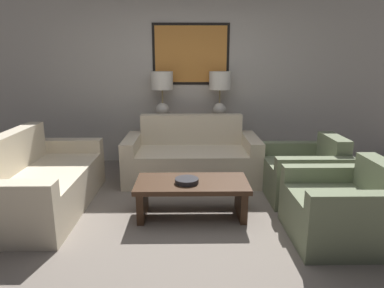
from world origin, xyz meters
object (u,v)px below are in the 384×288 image
(console_table, at_px, (191,141))
(couch_by_back_wall, at_px, (192,158))
(table_lamp_left, at_px, (162,88))
(table_lamp_right, at_px, (220,88))
(decorative_bowl, at_px, (187,181))
(couch_by_side, at_px, (41,184))
(coffee_table, at_px, (192,190))
(armchair_near_back_wall, at_px, (305,175))
(armchair_near_camera, at_px, (341,211))

(console_table, height_order, couch_by_back_wall, couch_by_back_wall)
(table_lamp_left, bearing_deg, table_lamp_right, 0.00)
(table_lamp_right, xyz_separation_m, decorative_bowl, (-0.50, -1.90, -0.79))
(console_table, xyz_separation_m, couch_by_side, (-1.68, -1.64, -0.08))
(coffee_table, distance_m, armchair_near_back_wall, 1.45)
(decorative_bowl, distance_m, armchair_near_back_wall, 1.53)
(console_table, xyz_separation_m, table_lamp_left, (-0.44, -0.00, 0.83))
(armchair_near_back_wall, relative_size, armchair_near_camera, 1.00)
(table_lamp_right, distance_m, couch_by_back_wall, 1.22)
(console_table, bearing_deg, table_lamp_right, -0.00)
(table_lamp_left, height_order, armchair_near_back_wall, table_lamp_left)
(couch_by_side, xyz_separation_m, armchair_near_camera, (3.03, -0.71, -0.01))
(armchair_near_back_wall, bearing_deg, decorative_bowl, -158.87)
(coffee_table, xyz_separation_m, armchair_near_camera, (1.36, -0.50, -0.01))
(coffee_table, xyz_separation_m, decorative_bowl, (-0.05, -0.05, 0.13))
(couch_by_side, bearing_deg, table_lamp_right, 37.73)
(couch_by_back_wall, relative_size, couch_by_side, 1.00)
(table_lamp_left, distance_m, decorative_bowl, 2.09)
(coffee_table, height_order, armchair_near_back_wall, armchair_near_back_wall)
(couch_by_side, bearing_deg, couch_by_back_wall, 29.77)
(console_table, height_order, armchair_near_back_wall, armchair_near_back_wall)
(console_table, bearing_deg, decorative_bowl, -92.00)
(console_table, relative_size, table_lamp_left, 1.98)
(coffee_table, bearing_deg, armchair_near_back_wall, 20.02)
(couch_by_back_wall, height_order, armchair_near_camera, couch_by_back_wall)
(couch_by_back_wall, relative_size, armchair_near_camera, 2.10)
(table_lamp_right, bearing_deg, console_table, 180.00)
(console_table, xyz_separation_m, table_lamp_right, (0.44, -0.00, 0.83))
(couch_by_side, bearing_deg, armchair_near_camera, -13.20)
(couch_by_side, height_order, armchair_near_camera, couch_by_side)
(console_table, height_order, decorative_bowl, console_table)
(coffee_table, relative_size, armchair_near_back_wall, 1.37)
(coffee_table, distance_m, armchair_near_camera, 1.45)
(table_lamp_left, distance_m, coffee_table, 2.11)
(decorative_bowl, bearing_deg, table_lamp_right, 75.20)
(table_lamp_left, relative_size, couch_by_side, 0.39)
(coffee_table, bearing_deg, couch_by_side, 172.69)
(table_lamp_left, distance_m, armchair_near_back_wall, 2.42)
(armchair_near_camera, bearing_deg, couch_by_back_wall, 128.98)
(coffee_table, relative_size, decorative_bowl, 4.79)
(table_lamp_left, xyz_separation_m, decorative_bowl, (0.37, -1.90, -0.79))
(console_table, distance_m, decorative_bowl, 1.90)
(console_table, relative_size, coffee_table, 1.18)
(table_lamp_left, bearing_deg, console_table, 0.00)
(couch_by_side, xyz_separation_m, armchair_near_back_wall, (3.03, 0.28, -0.01))
(table_lamp_right, bearing_deg, armchair_near_camera, -68.68)
(console_table, distance_m, coffee_table, 1.85)
(couch_by_side, bearing_deg, console_table, 44.27)
(couch_by_side, distance_m, armchair_near_camera, 3.11)
(couch_by_back_wall, xyz_separation_m, coffee_table, (-0.01, -1.17, -0.00))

